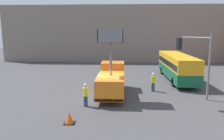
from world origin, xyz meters
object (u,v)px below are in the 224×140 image
utility_truck (112,79)px  road_worker_near_truck (85,95)px  city_bus (177,65)px  traffic_cone_near_truck (69,118)px  road_worker_directing (153,82)px  traffic_light_pole (199,56)px

utility_truck → road_worker_near_truck: bearing=-118.3°
city_bus → traffic_cone_near_truck: (-9.91, -13.57, -1.42)m
utility_truck → traffic_cone_near_truck: bearing=-109.2°
road_worker_near_truck → road_worker_directing: (5.87, 4.72, 0.01)m
utility_truck → road_worker_near_truck: 3.95m
utility_truck → road_worker_near_truck: (-1.86, -3.44, -0.56)m
traffic_cone_near_truck → city_bus: bearing=53.9°
city_bus → road_worker_directing: 6.66m
utility_truck → road_worker_directing: bearing=17.7°
traffic_light_pole → road_worker_directing: traffic_light_pole is taller
road_worker_directing → traffic_light_pole: bearing=-53.8°
city_bus → road_worker_near_truck: 13.98m
road_worker_near_truck → traffic_cone_near_truck: 3.37m
city_bus → traffic_cone_near_truck: bearing=130.0°
city_bus → road_worker_directing: bearing=133.6°
city_bus → traffic_light_pole: size_ratio=2.02×
traffic_light_pole → road_worker_near_truck: bearing=-169.6°
city_bus → road_worker_directing: (-3.56, -5.57, -0.86)m
road_worker_near_truck → traffic_light_pole: bearing=66.4°
road_worker_directing → city_bus: bearing=47.8°
utility_truck → city_bus: size_ratio=0.63×
traffic_light_pole → road_worker_near_truck: (-9.02, -1.66, -2.89)m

